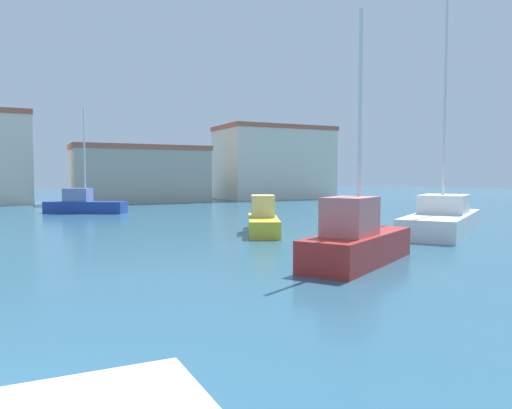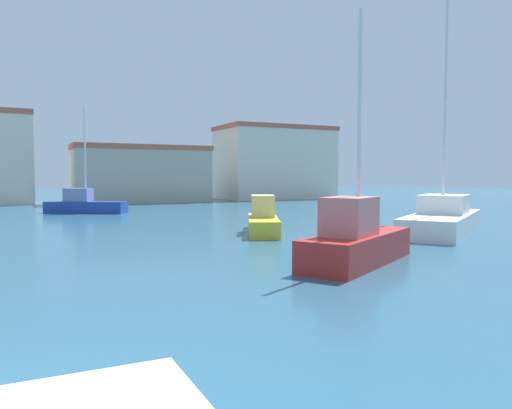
# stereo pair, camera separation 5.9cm
# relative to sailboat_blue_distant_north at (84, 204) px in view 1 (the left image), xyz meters

# --- Properties ---
(water) EXTENTS (160.00, 160.00, 0.00)m
(water) POSITION_rel_sailboat_blue_distant_north_xyz_m (9.62, -12.97, -0.67)
(water) COLOR #285670
(water) RESTS_ON ground
(sailboat_blue_distant_north) EXTENTS (5.81, 4.38, 7.81)m
(sailboat_blue_distant_north) POSITION_rel_sailboat_blue_distant_north_xyz_m (0.00, 0.00, 0.00)
(sailboat_blue_distant_north) COLOR #233D93
(sailboat_blue_distant_north) RESTS_ON water
(sailboat_white_far_left) EXTENTS (8.59, 6.91, 13.30)m
(sailboat_white_far_left) POSITION_rel_sailboat_blue_distant_north_xyz_m (14.06, -20.88, 0.02)
(sailboat_white_far_left) COLOR white
(sailboat_white_far_left) RESTS_ON water
(motorboat_yellow_near_pier) EXTENTS (3.55, 5.53, 1.82)m
(motorboat_yellow_near_pier) POSITION_rel_sailboat_blue_distant_north_xyz_m (6.22, -17.05, -0.05)
(motorboat_yellow_near_pier) COLOR gold
(motorboat_yellow_near_pier) RESTS_ON water
(sailboat_red_behind_lamppost) EXTENTS (5.57, 4.25, 7.90)m
(sailboat_red_behind_lamppost) POSITION_rel_sailboat_blue_distant_north_xyz_m (4.98, -25.96, 0.08)
(sailboat_red_behind_lamppost) COLOR #B22823
(sailboat_red_behind_lamppost) RESTS_ON water
(warehouse_block) EXTENTS (13.70, 5.26, 5.84)m
(warehouse_block) POSITION_rel_sailboat_blue_distant_north_xyz_m (7.12, 12.29, 2.26)
(warehouse_block) COLOR #B2A893
(warehouse_block) RESTS_ON ground
(yacht_club) EXTENTS (13.35, 8.03, 8.64)m
(yacht_club) POSITION_rel_sailboat_blue_distant_north_xyz_m (23.80, 14.73, 3.66)
(yacht_club) COLOR beige
(yacht_club) RESTS_ON ground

